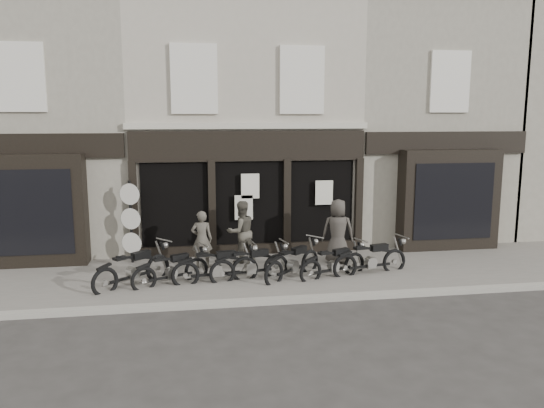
{
  "coord_description": "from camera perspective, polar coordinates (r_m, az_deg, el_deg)",
  "views": [
    {
      "loc": [
        -1.84,
        -12.95,
        4.33
      ],
      "look_at": [
        0.48,
        1.6,
        1.89
      ],
      "focal_mm": 35.0,
      "sensor_mm": 36.0,
      "label": 1
    }
  ],
  "objects": [
    {
      "name": "motorcycle_2",
      "position": [
        13.81,
        -5.97,
        -7.02
      ],
      "size": [
        2.27,
        0.67,
        1.09
      ],
      "rotation": [
        0.0,
        0.0,
        0.15
      ],
      "color": "black",
      "rests_on": "ground"
    },
    {
      "name": "motorcycle_0",
      "position": [
        13.97,
        -14.69,
        -7.06
      ],
      "size": [
        1.92,
        1.73,
        1.11
      ],
      "rotation": [
        0.0,
        0.0,
        0.72
      ],
      "color": "black",
      "rests_on": "ground"
    },
    {
      "name": "motorcycle_5",
      "position": [
        14.29,
        6.66,
        -6.6
      ],
      "size": [
        2.0,
        1.04,
        1.01
      ],
      "rotation": [
        0.0,
        0.0,
        0.37
      ],
      "color": "black",
      "rests_on": "ground"
    },
    {
      "name": "man_left",
      "position": [
        14.99,
        -7.56,
        -3.78
      ],
      "size": [
        0.61,
        0.42,
        1.62
      ],
      "primitive_type": "imported",
      "rotation": [
        0.0,
        0.0,
        3.09
      ],
      "color": "#47433A",
      "rests_on": "pavement"
    },
    {
      "name": "motorcycle_6",
      "position": [
        14.72,
        10.6,
        -6.12
      ],
      "size": [
        2.23,
        0.8,
        1.08
      ],
      "rotation": [
        0.0,
        0.0,
        0.21
      ],
      "color": "black",
      "rests_on": "ground"
    },
    {
      "name": "man_centre",
      "position": [
        15.42,
        -3.34,
        -2.99
      ],
      "size": [
        1.06,
        0.95,
        1.8
      ],
      "primitive_type": "imported",
      "rotation": [
        0.0,
        0.0,
        3.5
      ],
      "color": "#49453B",
      "rests_on": "pavement"
    },
    {
      "name": "advert_sign_post",
      "position": [
        15.79,
        -14.92,
        -2.23
      ],
      "size": [
        0.59,
        0.4,
        2.53
      ],
      "rotation": [
        0.0,
        0.0,
        -0.37
      ],
      "color": "black",
      "rests_on": "ground"
    },
    {
      "name": "man_right",
      "position": [
        15.41,
        7.09,
        -2.93
      ],
      "size": [
        1.02,
        0.78,
        1.87
      ],
      "primitive_type": "imported",
      "rotation": [
        0.0,
        0.0,
        2.92
      ],
      "color": "#37332E",
      "rests_on": "pavement"
    },
    {
      "name": "ground_plane",
      "position": [
        13.78,
        -0.92,
        -8.9
      ],
      "size": [
        90.0,
        90.0,
        0.0
      ],
      "primitive_type": "plane",
      "color": "#2D2B28",
      "rests_on": "ground"
    },
    {
      "name": "motorcycle_4",
      "position": [
        14.19,
        2.3,
        -6.59
      ],
      "size": [
        1.84,
        1.61,
        1.06
      ],
      "rotation": [
        0.0,
        0.0,
        0.69
      ],
      "color": "black",
      "rests_on": "ground"
    },
    {
      "name": "neighbour_right",
      "position": [
        20.55,
        14.59,
        8.31
      ],
      "size": [
        5.6,
        6.73,
        8.34
      ],
      "color": "gray",
      "rests_on": "ground"
    },
    {
      "name": "pavement",
      "position": [
        14.61,
        -1.43,
        -7.58
      ],
      "size": [
        30.0,
        4.2,
        0.12
      ],
      "primitive_type": "cube",
      "color": "#605C54",
      "rests_on": "ground_plane"
    },
    {
      "name": "neighbour_left",
      "position": [
        19.38,
        -22.73,
        7.84
      ],
      "size": [
        5.6,
        6.73,
        8.34
      ],
      "color": "gray",
      "rests_on": "ground"
    },
    {
      "name": "motorcycle_1",
      "position": [
        13.85,
        -10.73,
        -7.22
      ],
      "size": [
        1.97,
        1.19,
        1.02
      ],
      "rotation": [
        0.0,
        0.0,
        0.46
      ],
      "color": "black",
      "rests_on": "ground"
    },
    {
      "name": "kerb",
      "position": [
        12.59,
        -0.1,
        -10.39
      ],
      "size": [
        30.0,
        0.25,
        0.13
      ],
      "primitive_type": "cube",
      "color": "gray",
      "rests_on": "ground_plane"
    },
    {
      "name": "central_building",
      "position": [
        18.99,
        -3.53,
        8.65
      ],
      "size": [
        7.3,
        6.22,
        8.34
      ],
      "color": "#A2998B",
      "rests_on": "ground"
    },
    {
      "name": "motorcycle_3",
      "position": [
        14.0,
        -2.31,
        -6.81
      ],
      "size": [
        2.17,
        0.82,
        1.05
      ],
      "rotation": [
        0.0,
        0.0,
        0.23
      ],
      "color": "black",
      "rests_on": "ground"
    }
  ]
}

